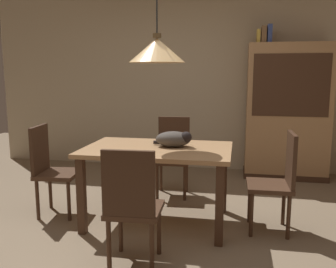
{
  "coord_description": "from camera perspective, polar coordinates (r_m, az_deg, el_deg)",
  "views": [
    {
      "loc": [
        0.64,
        -2.88,
        1.46
      ],
      "look_at": [
        -0.04,
        0.65,
        0.85
      ],
      "focal_mm": 38.84,
      "sensor_mm": 36.0,
      "label": 1
    }
  ],
  "objects": [
    {
      "name": "back_wall",
      "position": [
        5.57,
        4.43,
        9.49
      ],
      "size": [
        6.4,
        0.1,
        2.9
      ],
      "primitive_type": "cube",
      "color": "beige",
      "rests_on": "ground"
    },
    {
      "name": "pendant_lamp",
      "position": [
        3.42,
        -1.73,
        13.04
      ],
      "size": [
        0.52,
        0.52,
        1.3
      ],
      "color": "#E5B775"
    },
    {
      "name": "chair_right_side",
      "position": [
        3.48,
        16.94,
        -6.6
      ],
      "size": [
        0.41,
        0.41,
        0.93
      ],
      "color": "#472D1E",
      "rests_on": "ground"
    },
    {
      "name": "hutch_bookcase",
      "position": [
        5.27,
        18.19,
        2.94
      ],
      "size": [
        1.12,
        0.45,
        1.85
      ],
      "color": "tan",
      "rests_on": "ground"
    },
    {
      "name": "book_brown_thick",
      "position": [
        5.23,
        14.78,
        14.8
      ],
      "size": [
        0.06,
        0.24,
        0.22
      ],
      "primitive_type": "cube",
      "color": "brown",
      "rests_on": "hutch_bookcase"
    },
    {
      "name": "cat_sleeping",
      "position": [
        3.5,
        1.01,
        -0.78
      ],
      "size": [
        0.39,
        0.27,
        0.16
      ],
      "color": "#4C4742",
      "rests_on": "dining_table"
    },
    {
      "name": "chair_left_side",
      "position": [
        3.93,
        -18.0,
        -4.82
      ],
      "size": [
        0.44,
        0.44,
        0.93
      ],
      "color": "#472D1E",
      "rests_on": "ground"
    },
    {
      "name": "ground",
      "position": [
        3.29,
        -1.48,
        -16.68
      ],
      "size": [
        10.0,
        10.0,
        0.0
      ],
      "primitive_type": "plane",
      "color": "#847056"
    },
    {
      "name": "chair_near_front",
      "position": [
        2.73,
        -5.65,
        -10.74
      ],
      "size": [
        0.42,
        0.42,
        0.93
      ],
      "color": "#472D1E",
      "rests_on": "ground"
    },
    {
      "name": "chair_far_back",
      "position": [
        4.37,
        0.81,
        -2.89
      ],
      "size": [
        0.43,
        0.43,
        0.93
      ],
      "color": "#472D1E",
      "rests_on": "ground"
    },
    {
      "name": "dining_table",
      "position": [
        3.5,
        -1.65,
        -3.75
      ],
      "size": [
        1.4,
        0.9,
        0.75
      ],
      "color": "tan",
      "rests_on": "ground"
    },
    {
      "name": "book_blue_wide",
      "position": [
        5.24,
        15.63,
        14.87
      ],
      "size": [
        0.06,
        0.24,
        0.24
      ],
      "primitive_type": "cube",
      "color": "#384C93",
      "rests_on": "hutch_bookcase"
    },
    {
      "name": "book_yellow_short",
      "position": [
        5.23,
        13.99,
        14.62
      ],
      "size": [
        0.04,
        0.2,
        0.18
      ],
      "primitive_type": "cube",
      "color": "gold",
      "rests_on": "hutch_bookcase"
    }
  ]
}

